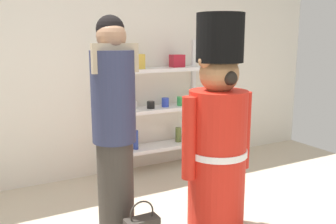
{
  "coord_description": "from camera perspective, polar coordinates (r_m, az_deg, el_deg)",
  "views": [
    {
      "loc": [
        -1.1,
        -1.79,
        1.53
      ],
      "look_at": [
        0.18,
        0.57,
        1.0
      ],
      "focal_mm": 39.55,
      "sensor_mm": 36.0,
      "label": 1
    }
  ],
  "objects": [
    {
      "name": "back_wall",
      "position": [
        4.15,
        -13.21,
        7.72
      ],
      "size": [
        6.4,
        0.12,
        2.6
      ],
      "primitive_type": "cube",
      "color": "silver",
      "rests_on": "ground_plane"
    },
    {
      "name": "merchandise_shelf",
      "position": [
        4.29,
        -1.71,
        1.16
      ],
      "size": [
        1.22,
        0.35,
        1.52
      ],
      "color": "white",
      "rests_on": "ground_plane"
    },
    {
      "name": "teddy_bear_guard",
      "position": [
        2.92,
        7.63,
        -3.77
      ],
      "size": [
        0.63,
        0.47,
        1.72
      ],
      "color": "red",
      "rests_on": "ground_plane"
    },
    {
      "name": "person_shopper",
      "position": [
        2.68,
        -8.3,
        -2.73
      ],
      "size": [
        0.33,
        0.31,
        1.69
      ],
      "color": "#38332D",
      "rests_on": "ground_plane"
    }
  ]
}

